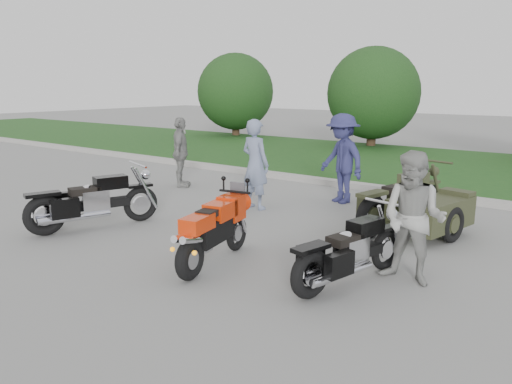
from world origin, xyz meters
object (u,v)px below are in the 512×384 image
Objects in this scene: cruiser_sidecar at (421,209)px; person_stripe at (255,164)px; cruiser_left at (89,203)px; person_grey at (414,219)px; sportbike_red at (213,229)px; person_denim at (342,159)px; person_back at (181,152)px; cruiser_right at (347,254)px.

person_stripe is (-3.39, -0.21, 0.48)m from cruiser_sidecar.
person_grey is (5.45, 1.03, 0.39)m from cruiser_left.
cruiser_left is at bearing 167.46° from sportbike_red.
cruiser_sidecar is (1.84, 3.23, -0.08)m from sportbike_red.
person_denim reaches higher than person_back.
person_grey reaches higher than cruiser_left.
person_back reaches higher than sportbike_red.
cruiser_left is 3.35m from person_stripe.
cruiser_left is 0.93× the size of cruiser_sidecar.
person_stripe is at bearing 156.15° from cruiser_right.
cruiser_right is at bearing 150.01° from person_stripe.
cruiser_right is at bearing 24.72° from cruiser_left.
person_grey is at bearing -148.58° from person_back.
person_denim is (1.17, 1.55, 0.04)m from person_stripe.
person_back is at bearing 159.87° from person_grey.
person_stripe is (-1.55, 3.02, 0.40)m from sportbike_red.
person_stripe reaches higher than cruiser_left.
person_grey is at bearing 11.05° from sportbike_red.
sportbike_red is 1.08× the size of person_back.
sportbike_red is at bearing -156.08° from person_grey.
cruiser_right is 7.02m from person_back.
cruiser_sidecar is at bearing -131.78° from person_back.
person_denim is at bearing 131.49° from cruiser_right.
cruiser_right is at bearing -38.80° from person_denim.
person_grey is at bearing 160.70° from person_stripe.
cruiser_sidecar is 2.65m from person_denim.
person_back is at bearing 127.96° from sportbike_red.
sportbike_red is 1.02× the size of person_stripe.
cruiser_left reaches higher than sportbike_red.
cruiser_left reaches higher than cruiser_right.
cruiser_left is (-2.98, 0.03, -0.06)m from sportbike_red.
person_stripe is 2.92m from person_back.
person_denim is at bearing 160.80° from cruiser_sidecar.
person_stripe is 1.08× the size of person_grey.
person_back reaches higher than cruiser_sidecar.
person_stripe reaches higher than cruiser_right.
cruiser_left is 1.32× the size of person_back.
sportbike_red is at bearing 123.87° from person_stripe.
sportbike_red is 1.91m from cruiser_right.
cruiser_left is 5.79m from cruiser_sidecar.
person_back reaches higher than cruiser_left.
person_back is (-1.41, 3.66, 0.40)m from cruiser_left.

